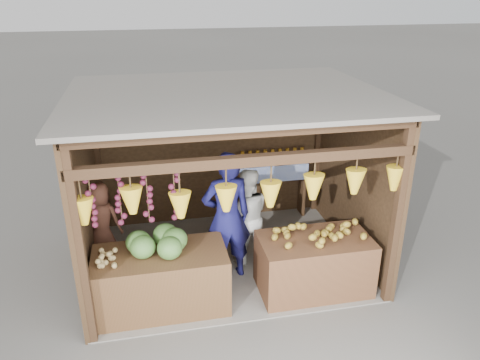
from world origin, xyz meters
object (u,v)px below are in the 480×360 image
(counter_right, at_px, (314,264))
(counter_left, at_px, (161,281))
(vendor_seated, at_px, (102,221))
(man_standing, at_px, (227,217))
(woman_standing, at_px, (246,216))

(counter_right, bearing_deg, counter_left, 178.93)
(counter_left, xyz_separation_m, vendor_seated, (-0.77, 0.98, 0.46))
(vendor_seated, bearing_deg, man_standing, -173.10)
(man_standing, bearing_deg, counter_right, 145.93)
(man_standing, height_order, woman_standing, man_standing)
(counter_right, xyz_separation_m, vendor_seated, (-2.87, 1.02, 0.46))
(counter_right, height_order, man_standing, man_standing)
(counter_left, xyz_separation_m, woman_standing, (1.34, 0.90, 0.35))
(counter_left, relative_size, woman_standing, 1.12)
(counter_left, distance_m, counter_right, 2.10)
(man_standing, distance_m, vendor_seated, 1.81)
(woman_standing, bearing_deg, man_standing, 47.80)
(counter_left, height_order, man_standing, man_standing)
(woman_standing, bearing_deg, counter_right, 132.09)
(man_standing, relative_size, woman_standing, 1.27)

